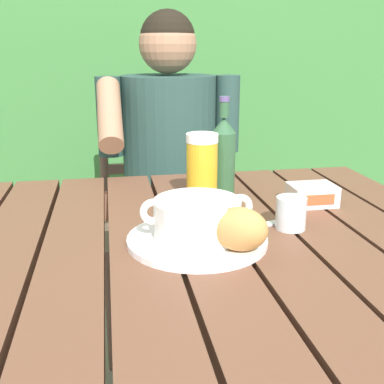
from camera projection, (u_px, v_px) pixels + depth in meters
The scene contains 12 objects.
dining_table at pixel (202, 283), 0.96m from camera, with size 1.11×0.96×0.77m.
hedge_backdrop at pixel (183, 24), 2.63m from camera, with size 3.54×0.90×2.76m.
chair_near_diner at pixel (165, 214), 1.88m from camera, with size 0.50×0.45×1.02m.
person_eating at pixel (170, 168), 1.62m from camera, with size 0.48×0.47×1.25m.
serving_plate at pixel (197, 239), 0.90m from camera, with size 0.27×0.27×0.01m.
soup_bowl at pixel (197, 217), 0.88m from camera, with size 0.21×0.16×0.08m.
bread_roll at pixel (240, 229), 0.83m from camera, with size 0.12×0.11×0.08m.
beer_glass at pixel (202, 169), 1.10m from camera, with size 0.07×0.07×0.17m.
beer_bottle at pixel (223, 155), 1.16m from camera, with size 0.06×0.06×0.25m.
water_glass_small at pixel (291, 213), 0.96m from camera, with size 0.06×0.06×0.07m.
butter_tub at pixel (312, 195), 1.11m from camera, with size 0.11×0.08×0.05m.
table_knife at pixel (261, 225), 0.97m from camera, with size 0.16×0.07×0.01m.
Camera 1 is at (-0.17, -0.85, 1.13)m, focal length 44.11 mm.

